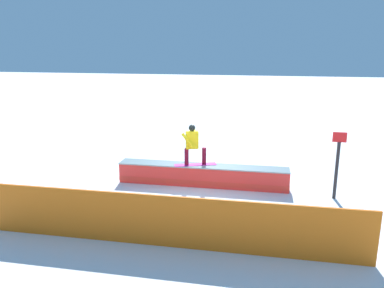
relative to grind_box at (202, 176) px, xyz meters
name	(u,v)px	position (x,y,z in m)	size (l,w,h in m)	color
ground_plane	(202,185)	(0.00, 0.00, -0.32)	(120.00, 120.00, 0.00)	white
grind_box	(202,176)	(0.00, 0.00, 0.00)	(5.75, 0.91, 0.71)	red
snowboarder	(193,144)	(0.32, 0.04, 1.13)	(1.42, 0.81, 1.38)	#B51B96
safety_fence	(165,221)	(0.00, 4.22, 0.31)	(9.18, 0.06, 1.26)	orange
trail_marker	(337,164)	(-4.21, 0.21, 0.80)	(0.40, 0.10, 2.09)	#262628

